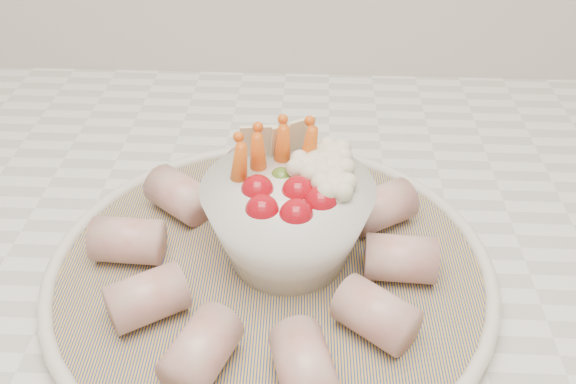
{
  "coord_description": "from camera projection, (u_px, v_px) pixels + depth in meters",
  "views": [
    {
      "loc": [
        -0.07,
        0.98,
        1.3
      ],
      "look_at": [
        -0.09,
        1.38,
        1.0
      ],
      "focal_mm": 40.0,
      "sensor_mm": 36.0,
      "label": 1
    }
  ],
  "objects": [
    {
      "name": "veggie_bowl",
      "position": [
        290.0,
        215.0,
        0.52
      ],
      "size": [
        0.14,
        0.14,
        0.11
      ],
      "color": "white",
      "rests_on": "serving_platter"
    },
    {
      "name": "cured_meat_rolls",
      "position": [
        269.0,
        250.0,
        0.52
      ],
      "size": [
        0.28,
        0.29,
        0.04
      ],
      "color": "#AA4F4D",
      "rests_on": "serving_platter"
    },
    {
      "name": "serving_platter",
      "position": [
        270.0,
        271.0,
        0.53
      ],
      "size": [
        0.38,
        0.38,
        0.02
      ],
      "color": "navy",
      "rests_on": "kitchen_counter"
    }
  ]
}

